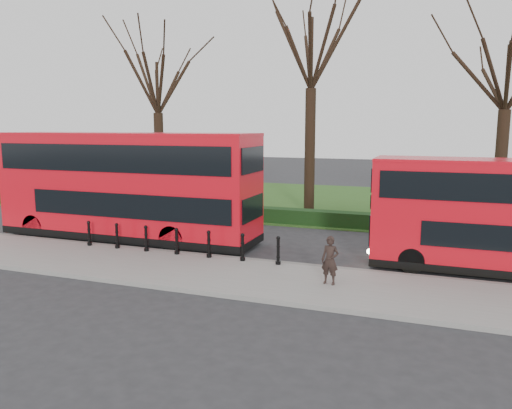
% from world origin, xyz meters
% --- Properties ---
extents(ground, '(120.00, 120.00, 0.00)m').
position_xyz_m(ground, '(0.00, 0.00, 0.00)').
color(ground, '#28282B').
rests_on(ground, ground).
extents(pavement, '(60.00, 4.00, 0.15)m').
position_xyz_m(pavement, '(0.00, -3.00, 0.07)').
color(pavement, gray).
rests_on(pavement, ground).
extents(kerb, '(60.00, 0.25, 0.16)m').
position_xyz_m(kerb, '(0.00, -1.00, 0.07)').
color(kerb, slate).
rests_on(kerb, ground).
extents(grass_verge, '(60.00, 18.00, 0.06)m').
position_xyz_m(grass_verge, '(0.00, 15.00, 0.03)').
color(grass_verge, '#2F531B').
rests_on(grass_verge, ground).
extents(hedge, '(60.00, 0.90, 0.80)m').
position_xyz_m(hedge, '(0.00, 6.80, 0.40)').
color(hedge, black).
rests_on(hedge, ground).
extents(yellow_line_outer, '(60.00, 0.10, 0.01)m').
position_xyz_m(yellow_line_outer, '(0.00, -0.70, 0.01)').
color(yellow_line_outer, yellow).
rests_on(yellow_line_outer, ground).
extents(yellow_line_inner, '(60.00, 0.10, 0.01)m').
position_xyz_m(yellow_line_inner, '(0.00, -0.50, 0.01)').
color(yellow_line_inner, yellow).
rests_on(yellow_line_inner, ground).
extents(tree_left, '(6.94, 6.94, 10.84)m').
position_xyz_m(tree_left, '(-8.00, 10.00, 7.87)').
color(tree_left, black).
rests_on(tree_left, ground).
extents(tree_mid, '(8.44, 8.44, 13.18)m').
position_xyz_m(tree_mid, '(2.00, 10.00, 9.59)').
color(tree_mid, black).
rests_on(tree_mid, ground).
extents(tree_right, '(6.93, 6.93, 10.82)m').
position_xyz_m(tree_right, '(12.00, 10.00, 7.86)').
color(tree_right, black).
rests_on(tree_right, ground).
extents(bollard_row, '(8.53, 0.15, 1.00)m').
position_xyz_m(bollard_row, '(-0.44, -1.35, 0.65)').
color(bollard_row, black).
rests_on(bollard_row, pavement).
extents(bus_lead, '(12.16, 2.79, 4.84)m').
position_xyz_m(bus_lead, '(-4.07, 0.65, 2.44)').
color(bus_lead, red).
rests_on(bus_lead, ground).
extents(pedestrian, '(0.61, 0.44, 1.55)m').
position_xyz_m(pedestrian, '(6.00, -2.96, 0.93)').
color(pedestrian, black).
rests_on(pedestrian, pavement).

